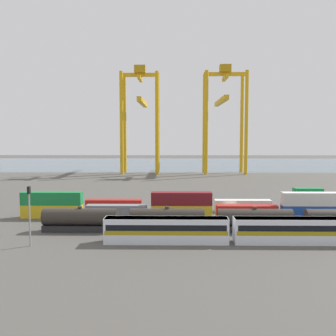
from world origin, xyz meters
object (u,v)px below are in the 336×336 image
(freight_tank_row, at_px, (211,220))
(gantry_crane_west, at_px, (141,110))
(passenger_train, at_px, (231,229))
(shipping_container_12, at_px, (178,206))
(signal_mast, at_px, (29,208))
(shipping_container_5, at_px, (247,212))
(gantry_crane_central, at_px, (224,109))

(freight_tank_row, bearing_deg, gantry_crane_west, 100.86)
(passenger_train, xyz_separation_m, shipping_container_12, (-7.85, 25.15, -0.84))
(signal_mast, bearing_deg, shipping_container_12, 50.72)
(shipping_container_5, height_order, gantry_crane_central, gantry_crane_central)
(shipping_container_5, xyz_separation_m, gantry_crane_central, (7.46, 99.06, 27.05))
(passenger_train, xyz_separation_m, shipping_container_5, (5.78, 18.50, -0.84))
(signal_mast, height_order, shipping_container_5, signal_mast)
(freight_tank_row, bearing_deg, shipping_container_5, 54.16)
(signal_mast, xyz_separation_m, shipping_container_12, (22.36, 27.34, -4.41))
(shipping_container_12, bearing_deg, gantry_crane_central, 77.15)
(shipping_container_12, distance_m, gantry_crane_west, 97.20)
(shipping_container_5, bearing_deg, freight_tank_row, -125.84)
(signal_mast, relative_size, gantry_crane_central, 0.19)
(shipping_container_12, bearing_deg, freight_tank_row, -73.21)
(signal_mast, bearing_deg, gantry_crane_central, 70.06)
(passenger_train, height_order, shipping_container_5, passenger_train)
(freight_tank_row, bearing_deg, shipping_container_12, 106.79)
(freight_tank_row, distance_m, gantry_crane_west, 115.10)
(passenger_train, distance_m, shipping_container_5, 19.40)
(shipping_container_5, bearing_deg, shipping_container_12, 153.98)
(freight_tank_row, distance_m, signal_mast, 29.54)
(freight_tank_row, xyz_separation_m, signal_mast, (-27.79, -9.34, 3.67))
(signal_mast, height_order, gantry_crane_central, gantry_crane_central)
(passenger_train, distance_m, freight_tank_row, 7.55)
(gantry_crane_central, bearing_deg, shipping_container_12, -102.85)
(shipping_container_12, height_order, gantry_crane_west, gantry_crane_west)
(signal_mast, bearing_deg, shipping_container_5, 29.89)
(shipping_container_12, distance_m, gantry_crane_central, 98.57)
(signal_mast, xyz_separation_m, shipping_container_5, (35.99, 20.69, -4.41))
(passenger_train, relative_size, gantry_crane_west, 0.83)
(freight_tank_row, relative_size, signal_mast, 6.43)
(shipping_container_12, height_order, gantry_crane_central, gantry_crane_central)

